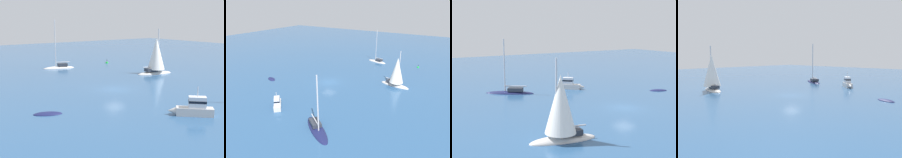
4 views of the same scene
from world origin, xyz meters
TOP-DOWN VIEW (x-y plane):
  - ground_plane at (0.00, 0.00)m, footprint 160.00×160.00m
  - sloop at (-21.35, 2.73)m, footprint 3.13×6.13m
  - tender at (5.47, -12.44)m, footprint 2.43×3.19m
  - sailboat_1 at (-5.98, 13.21)m, footprint 3.44×6.71m
  - powerboat at (14.37, -0.97)m, footprint 3.85×3.87m
  - channel_buoy at (-22.03, 14.30)m, footprint 0.63×0.63m

SIDE VIEW (x-z plane):
  - ground_plane at x=0.00m, z-range 0.00..0.00m
  - tender at x=5.47m, z-range -0.22..0.22m
  - channel_buoy at x=-22.03m, z-range -0.56..0.57m
  - sloop at x=-21.35m, z-range -4.64..4.96m
  - powerboat at x=14.37m, z-range -0.71..2.21m
  - sailboat_1 at x=-5.98m, z-range -1.35..6.80m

